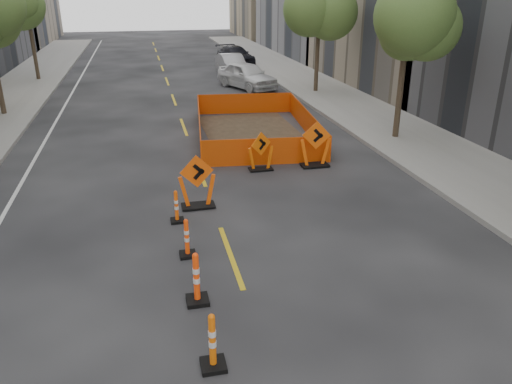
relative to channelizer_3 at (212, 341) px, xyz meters
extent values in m
plane|color=black|center=(0.95, -0.38, -0.53)|extent=(140.00, 140.00, 0.00)
cube|color=gray|center=(9.95, 11.62, -0.46)|extent=(4.00, 90.00, 0.15)
cylinder|color=#382B1E|center=(-7.45, 29.62, 1.04)|extent=(0.24, 0.24, 3.15)
sphere|color=#4C7934|center=(-7.45, 29.62, 4.02)|extent=(2.80, 2.80, 2.80)
cylinder|color=#382B1E|center=(9.35, 11.62, 1.04)|extent=(0.24, 0.24, 3.15)
sphere|color=#4C7934|center=(9.35, 11.62, 4.02)|extent=(2.80, 2.80, 2.80)
cylinder|color=#382B1E|center=(9.35, 21.62, 1.04)|extent=(0.24, 0.24, 3.15)
sphere|color=#4C7934|center=(9.35, 21.62, 4.02)|extent=(2.80, 2.80, 2.80)
imported|color=white|center=(5.68, 24.01, 0.26)|extent=(3.52, 5.04, 1.59)
imported|color=#B2B1B7|center=(5.68, 29.31, 0.18)|extent=(1.83, 4.46, 1.44)
imported|color=black|center=(6.93, 34.50, 0.16)|extent=(2.89, 5.11, 1.40)
camera|label=1|loc=(-0.78, -6.62, 5.40)|focal=35.00mm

